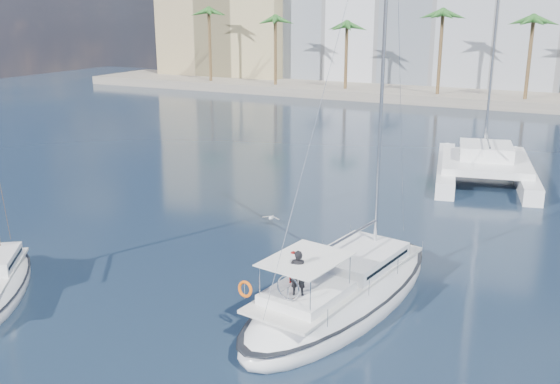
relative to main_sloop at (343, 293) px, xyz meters
The scene contains 8 objects.
ground 5.11m from the main_sloop, 156.34° to the left, with size 160.00×160.00×0.00m, color black.
quay 63.21m from the main_sloop, 94.22° to the left, with size 120.00×14.00×1.20m, color gray.
building_tan_left 85.62m from the main_sloop, 123.29° to the left, with size 22.00×14.00×22.00m, color tan.
palm_left 71.23m from the main_sloop, 123.21° to the left, with size 3.60×3.60×12.30m.
palm_centre 60.01m from the main_sloop, 94.50° to the left, with size 3.60×3.60×12.30m.
main_sloop is the anchor object (origin of this frame).
catamaran 23.24m from the main_sloop, 85.28° to the left, with size 8.88×13.93×18.72m.
seagull 10.26m from the main_sloop, 133.66° to the left, with size 1.08×0.46×0.20m.
Camera 1 is at (12.65, -23.91, 11.66)m, focal length 40.00 mm.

